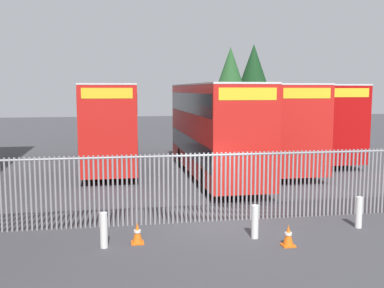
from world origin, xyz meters
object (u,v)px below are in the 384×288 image
double_decker_bus_far_back (264,122)px  double_decker_bus_behind_fence_left (303,118)px  double_decker_bus_behind_fence_right (108,122)px  bollard_near_left (104,230)px  bollard_near_right (359,212)px  traffic_cone_by_gate (288,236)px  traffic_cone_mid_forecourt (137,233)px  bollard_center_front (255,222)px  double_decker_bus_near_gate (214,126)px

double_decker_bus_far_back → double_decker_bus_behind_fence_left: bearing=38.4°
double_decker_bus_behind_fence_right → double_decker_bus_far_back: 8.43m
double_decker_bus_far_back → bollard_near_left: 14.63m
bollard_near_right → traffic_cone_by_gate: bollard_near_right is taller
double_decker_bus_behind_fence_right → bollard_near_left: 13.19m
traffic_cone_mid_forecourt → bollard_near_left: bearing=-168.1°
bollard_center_front → bollard_near_right: bearing=6.7°
traffic_cone_by_gate → traffic_cone_mid_forecourt: same height
double_decker_bus_behind_fence_right → bollard_near_right: 14.76m
double_decker_bus_far_back → traffic_cone_mid_forecourt: size_ratio=18.32×
double_decker_bus_behind_fence_left → bollard_near_right: size_ratio=11.38×
bollard_near_right → traffic_cone_by_gate: size_ratio=1.61×
bollard_near_right → traffic_cone_mid_forecourt: (-6.66, -0.27, -0.19)m
double_decker_bus_far_back → bollard_near_right: 11.54m
double_decker_bus_far_back → traffic_cone_by_gate: bearing=-106.0°
bollard_near_left → double_decker_bus_behind_fence_left: bearing=50.7°
double_decker_bus_near_gate → double_decker_bus_far_back: same height
bollard_near_right → traffic_cone_by_gate: (-2.71, -1.18, -0.19)m
double_decker_bus_behind_fence_left → bollard_center_front: bearing=-118.0°
bollard_near_right → traffic_cone_mid_forecourt: bearing=-177.7°
bollard_center_front → bollard_near_right: same height
bollard_near_left → double_decker_bus_behind_fence_right: bearing=89.6°
traffic_cone_mid_forecourt → bollard_near_right: bearing=2.3°
double_decker_bus_behind_fence_left → bollard_center_front: (-7.70, -14.45, -1.95)m
bollard_near_right → traffic_cone_mid_forecourt: bollard_near_right is taller
double_decker_bus_near_gate → bollard_center_front: bearing=-95.4°
double_decker_bus_near_gate → bollard_near_left: 10.60m
bollard_near_left → traffic_cone_mid_forecourt: bollard_near_left is taller
double_decker_bus_behind_fence_right → bollard_center_front: (4.06, -12.99, -1.95)m
bollard_near_left → bollard_near_right: size_ratio=1.00×
traffic_cone_mid_forecourt → double_decker_bus_near_gate: bearing=65.2°
double_decker_bus_behind_fence_right → traffic_cone_by_gate: (4.74, -13.77, -2.13)m
double_decker_bus_behind_fence_right → bollard_near_right: (7.45, -12.59, -1.95)m
bollard_near_left → bollard_center_front: bearing=0.8°
traffic_cone_by_gate → traffic_cone_mid_forecourt: 4.05m
bollard_center_front → traffic_cone_mid_forecourt: 3.28m
bollard_center_front → double_decker_bus_far_back: bearing=70.0°
double_decker_bus_near_gate → double_decker_bus_behind_fence_left: bearing=38.2°
double_decker_bus_near_gate → double_decker_bus_behind_fence_right: same height
bollard_center_front → traffic_cone_mid_forecourt: bollard_center_front is taller
bollard_near_left → bollard_near_right: 7.56m
double_decker_bus_behind_fence_right → traffic_cone_by_gate: size_ratio=18.32×
bollard_near_right → bollard_center_front: bearing=-173.3°
bollard_center_front → double_decker_bus_behind_fence_right: bearing=107.4°
double_decker_bus_behind_fence_left → double_decker_bus_behind_fence_right: same height
bollard_center_front → traffic_cone_by_gate: size_ratio=1.61×
double_decker_bus_behind_fence_left → double_decker_bus_far_back: size_ratio=1.00×
double_decker_bus_behind_fence_left → bollard_near_right: bearing=-107.0°
double_decker_bus_behind_fence_right → bollard_center_front: bearing=-72.6°
bollard_center_front → traffic_cone_by_gate: (0.68, -0.78, -0.19)m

